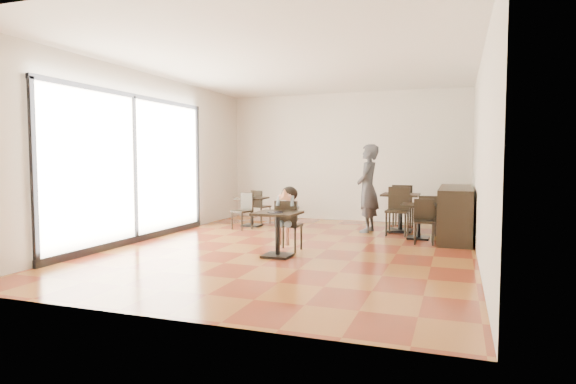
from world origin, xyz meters
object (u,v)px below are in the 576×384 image
at_px(chair_back_a, 403,206).
at_px(child, 289,219).
at_px(adult_patron, 368,188).
at_px(chair_mid_a, 428,215).
at_px(chair_left_b, 242,211).
at_px(cafe_table_back, 400,213).
at_px(chair_left_a, 261,207).
at_px(chair_mid_b, 424,222).
at_px(chair_back_b, 397,211).
at_px(child_table, 277,234).
at_px(cafe_table_mid, 418,221).
at_px(cafe_table_left, 252,212).
at_px(child_chair, 289,225).

bearing_deg(chair_back_a, child, 67.72).
bearing_deg(adult_patron, chair_mid_a, 93.00).
height_order(chair_left_b, chair_back_a, chair_back_a).
height_order(child, cafe_table_back, child).
bearing_deg(chair_back_a, chair_mid_a, 126.91).
height_order(chair_left_a, chair_left_b, same).
bearing_deg(child, chair_left_b, 132.33).
xyz_separation_m(chair_mid_a, chair_back_a, (-0.58, 0.83, 0.08)).
height_order(chair_mid_b, chair_left_a, chair_mid_b).
bearing_deg(adult_patron, chair_left_a, -99.45).
bearing_deg(chair_mid_b, chair_back_b, 119.94).
distance_m(child, adult_patron, 2.69).
bearing_deg(child_table, chair_back_b, 61.37).
distance_m(chair_left_a, chair_back_a, 3.34).
bearing_deg(cafe_table_mid, cafe_table_back, 117.78).
bearing_deg(cafe_table_left, adult_patron, -0.11).
distance_m(cafe_table_left, chair_mid_b, 4.05).
bearing_deg(chair_back_b, adult_patron, 161.23).
bearing_deg(chair_back_a, chair_back_b, 92.27).
xyz_separation_m(child_table, cafe_table_left, (-1.79, 3.07, -0.03)).
xyz_separation_m(child_table, chair_left_a, (-1.79, 3.62, 0.04)).
bearing_deg(chair_mid_a, chair_left_b, 3.47).
distance_m(cafe_table_mid, chair_back_a, 1.46).
height_order(chair_mid_a, chair_left_a, chair_mid_a).
bearing_deg(chair_back_a, child_chair, 67.72).
distance_m(child_table, cafe_table_mid, 3.21).
xyz_separation_m(cafe_table_left, chair_left_a, (0.00, 0.55, 0.07)).
bearing_deg(chair_back_a, child_table, 70.84).
height_order(child, cafe_table_left, child).
xyz_separation_m(adult_patron, chair_mid_b, (1.23, -1.08, -0.52)).
height_order(child_chair, cafe_table_back, child_chair).
bearing_deg(adult_patron, chair_left_b, -76.22).
bearing_deg(chair_left_b, chair_left_a, 110.61).
relative_size(child_table, chair_mid_b, 0.88).
bearing_deg(chair_back_b, child, -121.90).
relative_size(cafe_table_back, chair_left_a, 1.02).
bearing_deg(cafe_table_back, adult_patron, -155.22).
bearing_deg(chair_back_a, chair_left_a, 7.34).
relative_size(chair_mid_a, chair_mid_b, 1.00).
bearing_deg(chair_mid_b, cafe_table_back, 107.91).
height_order(cafe_table_left, cafe_table_back, cafe_table_back).
bearing_deg(chair_left_b, child, -27.06).
bearing_deg(chair_back_b, chair_mid_b, -53.09).
bearing_deg(child_chair, adult_patron, -109.41).
xyz_separation_m(cafe_table_back, chair_left_b, (-3.33, -0.84, -0.01)).
height_order(child_chair, chair_left_b, child_chair).
relative_size(chair_mid_a, chair_back_b, 0.83).
bearing_deg(cafe_table_left, chair_mid_b, -15.60).
bearing_deg(child, child_chair, 0.00).
distance_m(chair_mid_a, chair_left_b, 3.94).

